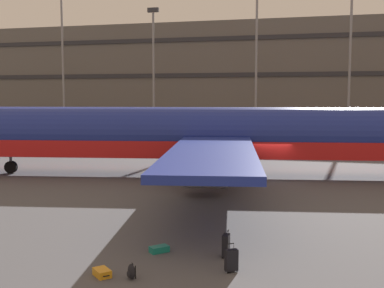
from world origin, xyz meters
TOP-DOWN VIEW (x-y plane):
  - ground_plane at (0.00, 0.00)m, footprint 600.00×600.00m
  - terminal_structure at (0.00, 54.89)m, footprint 140.56×14.49m
  - airliner at (-4.53, 0.46)m, footprint 43.06×35.15m
  - light_mast_far_left at (-39.45, 42.31)m, footprint 1.80×0.50m
  - light_mast_left at (-23.20, 42.31)m, footprint 1.80×0.50m
  - light_mast_center_left at (-6.61, 42.31)m, footprint 1.80×0.50m
  - light_mast_center_right at (7.04, 42.31)m, footprint 1.80×0.50m
  - suitcase_scuffed at (-0.12, -16.35)m, footprint 0.24×0.43m
  - suitcase_large at (-2.59, -16.41)m, footprint 0.75×0.76m
  - suitcase_black at (0.31, -17.71)m, footprint 0.46×0.42m
  - suitcase_teal at (-3.60, -19.14)m, footprint 0.76×0.74m
  - backpack_silver at (-2.61, -19.13)m, footprint 0.41×0.41m

SIDE VIEW (x-z plane):
  - ground_plane at x=0.00m, z-range 0.00..0.00m
  - suitcase_large at x=-2.59m, z-range 0.00..0.23m
  - suitcase_teal at x=-3.60m, z-range 0.00..0.24m
  - backpack_silver at x=-2.61m, z-range -0.03..0.51m
  - suitcase_black at x=0.31m, z-range -0.07..0.87m
  - suitcase_scuffed at x=-0.12m, z-range -0.05..0.93m
  - airliner at x=-4.53m, z-range -2.33..8.04m
  - terminal_structure at x=0.00m, z-range 0.00..17.99m
  - light_mast_left at x=-23.20m, z-range 1.65..21.17m
  - light_mast_center_right at x=7.04m, z-range 1.69..23.09m
  - light_mast_center_left at x=-6.61m, z-range 1.69..23.48m
  - light_mast_far_left at x=-39.45m, z-range 1.75..27.79m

